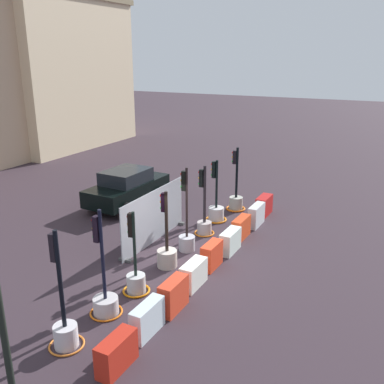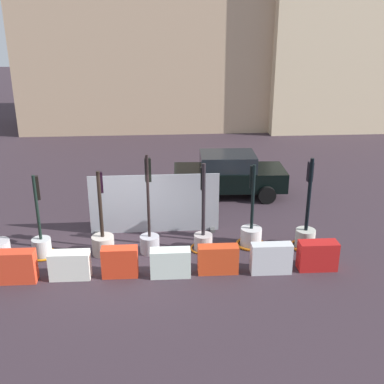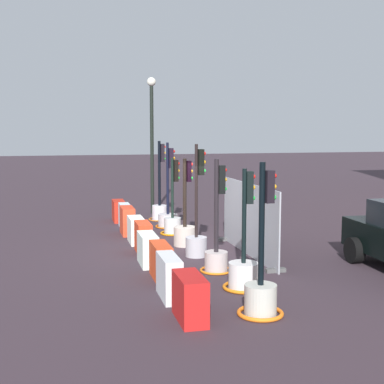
# 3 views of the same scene
# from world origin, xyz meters

# --- Properties ---
(ground_plane) EXTENTS (120.00, 120.00, 0.00)m
(ground_plane) POSITION_xyz_m (0.00, 0.00, 0.00)
(ground_plane) COLOR #342830
(traffic_light_0) EXTENTS (0.87, 0.87, 3.05)m
(traffic_light_0) POSITION_xyz_m (-5.32, 0.47, 0.54)
(traffic_light_0) COLOR silver
(traffic_light_0) RESTS_ON ground_plane
(traffic_light_1) EXTENTS (0.91, 0.91, 3.03)m
(traffic_light_1) POSITION_xyz_m (-3.77, 0.47, 0.49)
(traffic_light_1) COLOR beige
(traffic_light_1) RESTS_ON ground_plane
(traffic_light_2) EXTENTS (0.83, 0.83, 2.55)m
(traffic_light_2) POSITION_xyz_m (-2.45, 0.36, 0.46)
(traffic_light_2) COLOR silver
(traffic_light_2) RESTS_ON ground_plane
(traffic_light_3) EXTENTS (0.67, 0.67, 2.63)m
(traffic_light_3) POSITION_xyz_m (-0.63, 0.34, 0.51)
(traffic_light_3) COLOR #BCB0A4
(traffic_light_3) RESTS_ON ground_plane
(traffic_light_4) EXTENTS (0.59, 0.59, 3.09)m
(traffic_light_4) POSITION_xyz_m (0.78, 0.33, 0.62)
(traffic_light_4) COLOR #A9A6AE
(traffic_light_4) RESTS_ON ground_plane
(traffic_light_5) EXTENTS (0.80, 0.80, 2.77)m
(traffic_light_5) POSITION_xyz_m (2.42, 0.40, 0.53)
(traffic_light_5) COLOR #BBACAB
(traffic_light_5) RESTS_ON ground_plane
(traffic_light_6) EXTENTS (0.92, 0.92, 2.65)m
(traffic_light_6) POSITION_xyz_m (3.94, 0.55, 0.43)
(traffic_light_6) COLOR silver
(traffic_light_6) RESTS_ON ground_plane
(traffic_light_7) EXTENTS (0.89, 0.89, 2.89)m
(traffic_light_7) POSITION_xyz_m (5.60, 0.29, 0.48)
(traffic_light_7) COLOR #B4B4A9
(traffic_light_7) RESTS_ON ground_plane
(construction_barrier_0) EXTENTS (1.09, 0.44, 0.80)m
(construction_barrier_0) POSITION_xyz_m (-5.41, -1.11, 0.40)
(construction_barrier_0) COLOR red
(construction_barrier_0) RESTS_ON ground_plane
(construction_barrier_1) EXTENTS (1.13, 0.38, 0.84)m
(construction_barrier_1) POSITION_xyz_m (-4.02, -1.05, 0.42)
(construction_barrier_1) COLOR silver
(construction_barrier_1) RESTS_ON ground_plane
(construction_barrier_2) EXTENTS (1.06, 0.42, 0.91)m
(construction_barrier_2) POSITION_xyz_m (-2.80, -1.12, 0.46)
(construction_barrier_2) COLOR red
(construction_barrier_2) RESTS_ON ground_plane
(construction_barrier_3) EXTENTS (1.10, 0.45, 0.79)m
(construction_barrier_3) POSITION_xyz_m (-1.39, -1.04, 0.39)
(construction_barrier_3) COLOR white
(construction_barrier_3) RESTS_ON ground_plane
(construction_barrier_4) EXTENTS (0.99, 0.40, 0.86)m
(construction_barrier_4) POSITION_xyz_m (-0.03, -1.03, 0.43)
(construction_barrier_4) COLOR red
(construction_barrier_4) RESTS_ON ground_plane
(construction_barrier_5) EXTENTS (1.11, 0.43, 0.81)m
(construction_barrier_5) POSITION_xyz_m (1.36, -1.14, 0.40)
(construction_barrier_5) COLOR white
(construction_barrier_5) RESTS_ON ground_plane
(construction_barrier_6) EXTENTS (1.13, 0.40, 0.82)m
(construction_barrier_6) POSITION_xyz_m (2.69, -1.05, 0.41)
(construction_barrier_6) COLOR red
(construction_barrier_6) RESTS_ON ground_plane
(construction_barrier_7) EXTENTS (1.15, 0.38, 0.89)m
(construction_barrier_7) POSITION_xyz_m (4.17, -1.16, 0.44)
(construction_barrier_7) COLOR silver
(construction_barrier_7) RESTS_ON ground_plane
(construction_barrier_8) EXTENTS (1.10, 0.48, 0.84)m
(construction_barrier_8) POSITION_xyz_m (5.53, -1.06, 0.42)
(construction_barrier_8) COLOR red
(construction_barrier_8) RESTS_ON ground_plane
(street_lamp_post) EXTENTS (0.36, 0.36, 5.59)m
(street_lamp_post) POSITION_xyz_m (-6.96, 0.47, 3.44)
(street_lamp_post) COLOR black
(street_lamp_post) RESTS_ON ground_plane
(site_fence_panel) EXTENTS (4.26, 0.50, 2.01)m
(site_fence_panel) POSITION_xyz_m (0.94, 1.77, 0.96)
(site_fence_panel) COLOR #979AA3
(site_fence_panel) RESTS_ON ground_plane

